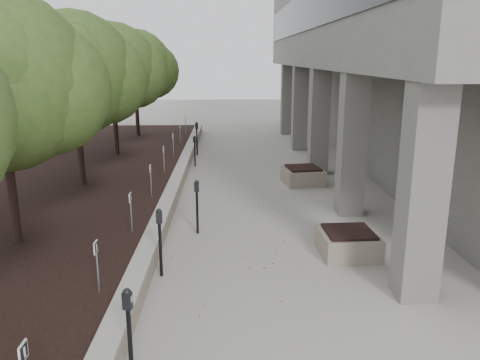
{
  "coord_description": "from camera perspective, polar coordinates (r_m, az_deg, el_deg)",
  "views": [
    {
      "loc": [
        -0.09,
        -7.19,
        4.38
      ],
      "look_at": [
        0.27,
        6.41,
        0.91
      ],
      "focal_mm": 35.91,
      "sensor_mm": 36.0,
      "label": 1
    }
  ],
  "objects": [
    {
      "name": "parking_sign_3",
      "position": [
        11.47,
        -12.81,
        -3.81
      ],
      "size": [
        0.04,
        0.22,
        0.96
      ],
      "primitive_type": null,
      "color": "black",
      "rests_on": "planting_bed"
    },
    {
      "name": "parking_meter_1",
      "position": [
        6.97,
        -12.97,
        -17.73
      ],
      "size": [
        0.16,
        0.13,
        1.45
      ],
      "primitive_type": null,
      "rotation": [
        0.0,
        0.0,
        -0.19
      ],
      "color": "black",
      "rests_on": "ground"
    },
    {
      "name": "planter_back",
      "position": [
        17.27,
        7.47,
        0.57
      ],
      "size": [
        1.48,
        1.48,
        0.61
      ],
      "primitive_type": null,
      "rotation": [
        0.0,
        0.0,
        0.14
      ],
      "color": "gray",
      "rests_on": "ground"
    },
    {
      "name": "parking_meter_4",
      "position": [
        19.86,
        -5.39,
        3.43
      ],
      "size": [
        0.15,
        0.12,
        1.29
      ],
      "primitive_type": null,
      "rotation": [
        0.0,
        0.0,
        -0.29
      ],
      "color": "black",
      "rests_on": "ground"
    },
    {
      "name": "berry_scatter",
      "position": [
        12.95,
        -1.46,
        -5.39
      ],
      "size": [
        3.3,
        14.1,
        0.02
      ],
      "primitive_type": null,
      "color": "maroon",
      "rests_on": "ground"
    },
    {
      "name": "parking_sign_8",
      "position": [
        26.03,
        -6.5,
        6.51
      ],
      "size": [
        0.04,
        0.22,
        0.96
      ],
      "primitive_type": null,
      "color": "black",
      "rests_on": "planting_bed"
    },
    {
      "name": "parking_sign_4",
      "position": [
        14.31,
        -10.54,
        -0.08
      ],
      "size": [
        0.04,
        0.22,
        0.96
      ],
      "primitive_type": null,
      "color": "black",
      "rests_on": "planting_bed"
    },
    {
      "name": "parking_sign_2",
      "position": [
        8.75,
        -16.59,
        -9.91
      ],
      "size": [
        0.04,
        0.22,
        0.96
      ],
      "primitive_type": null,
      "color": "black",
      "rests_on": "planting_bed"
    },
    {
      "name": "crabapple_tree_3",
      "position": [
        15.95,
        -18.91,
        9.05
      ],
      "size": [
        4.6,
        4.0,
        5.44
      ],
      "primitive_type": null,
      "color": "#334E1E",
      "rests_on": "planting_bed"
    },
    {
      "name": "parking_sign_5",
      "position": [
        17.2,
        -9.02,
        2.41
      ],
      "size": [
        0.04,
        0.22,
        0.96
      ],
      "primitive_type": null,
      "color": "black",
      "rests_on": "planting_bed"
    },
    {
      "name": "crabapple_tree_4",
      "position": [
        20.77,
        -14.85,
        10.39
      ],
      "size": [
        4.6,
        4.0,
        5.44
      ],
      "primitive_type": null,
      "color": "#334E1E",
      "rests_on": "planting_bed"
    },
    {
      "name": "parking_meter_5",
      "position": [
        22.27,
        -5.15,
        4.94
      ],
      "size": [
        0.17,
        0.14,
        1.53
      ],
      "primitive_type": null,
      "rotation": [
        0.0,
        0.0,
        0.23
      ],
      "color": "black",
      "rests_on": "ground"
    },
    {
      "name": "parking_sign_6",
      "position": [
        20.13,
        -7.94,
        4.18
      ],
      "size": [
        0.04,
        0.22,
        0.96
      ],
      "primitive_type": null,
      "color": "black",
      "rests_on": "planting_bed"
    },
    {
      "name": "parking_sign_7",
      "position": [
        23.07,
        -7.13,
        5.5
      ],
      "size": [
        0.04,
        0.22,
        0.96
      ],
      "primitive_type": null,
      "color": "black",
      "rests_on": "planting_bed"
    },
    {
      "name": "crabapple_tree_5",
      "position": [
        25.66,
        -12.31,
        11.2
      ],
      "size": [
        4.6,
        4.0,
        5.44
      ],
      "primitive_type": null,
      "color": "#334E1E",
      "rests_on": "planting_bed"
    },
    {
      "name": "planting_bed",
      "position": [
        17.57,
        -19.38,
        -0.25
      ],
      "size": [
        7.0,
        26.0,
        0.4
      ],
      "primitive_type": "cube",
      "color": "black",
      "rests_on": "ground"
    },
    {
      "name": "planter_front",
      "position": [
        11.29,
        12.75,
        -7.25
      ],
      "size": [
        1.32,
        1.32,
        0.59
      ],
      "primitive_type": null,
      "rotation": [
        0.0,
        0.0,
        0.05
      ],
      "color": "gray",
      "rests_on": "ground"
    },
    {
      "name": "ground",
      "position": [
        8.42,
        -0.7,
        -17.03
      ],
      "size": [
        90.0,
        90.0,
        0.0
      ],
      "primitive_type": "plane",
      "color": "#9E9991",
      "rests_on": "ground"
    },
    {
      "name": "retaining_wall",
      "position": [
        16.8,
        -7.38,
        -0.02
      ],
      "size": [
        0.39,
        26.0,
        0.5
      ],
      "primitive_type": null,
      "color": "gray",
      "rests_on": "ground"
    },
    {
      "name": "parking_meter_2",
      "position": [
        9.97,
        -9.47,
        -7.37
      ],
      "size": [
        0.16,
        0.13,
        1.46
      ],
      "primitive_type": null,
      "rotation": [
        0.0,
        0.0,
        0.24
      ],
      "color": "black",
      "rests_on": "ground"
    },
    {
      "name": "crabapple_tree_2",
      "position": [
        11.3,
        -26.31,
        6.45
      ],
      "size": [
        4.6,
        4.0,
        5.44
      ],
      "primitive_type": null,
      "color": "#334E1E",
      "rests_on": "planting_bed"
    },
    {
      "name": "parking_meter_3",
      "position": [
        12.23,
        -5.12,
        -3.21
      ],
      "size": [
        0.15,
        0.11,
        1.41
      ],
      "primitive_type": null,
      "rotation": [
        0.0,
        0.0,
        -0.07
      ],
      "color": "black",
      "rests_on": "ground"
    }
  ]
}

